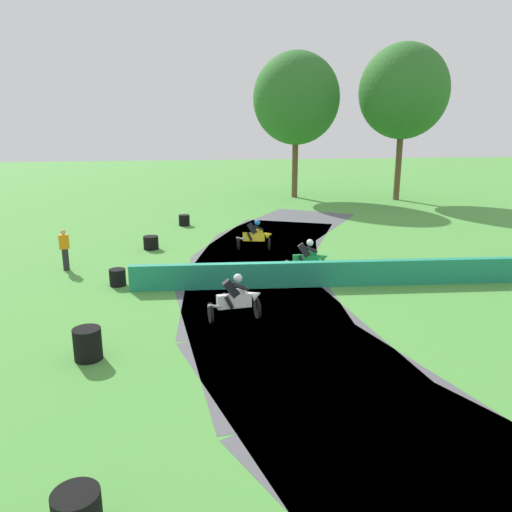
% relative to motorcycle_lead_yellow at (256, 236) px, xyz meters
% --- Properties ---
extents(ground_plane, '(120.00, 120.00, 0.00)m').
position_rel_motorcycle_lead_yellow_xyz_m(ground_plane, '(-0.72, -5.40, -0.64)').
color(ground_plane, '#4C933D').
extents(track_asphalt, '(10.97, 32.46, 0.01)m').
position_rel_motorcycle_lead_yellow_xyz_m(track_asphalt, '(0.62, -5.49, -0.63)').
color(track_asphalt, '#515156').
rests_on(track_asphalt, ground).
extents(safety_barrier, '(19.87, 1.52, 0.90)m').
position_rel_motorcycle_lead_yellow_xyz_m(safety_barrier, '(4.83, -5.74, -0.19)').
color(safety_barrier, '#1E8466').
rests_on(safety_barrier, ground).
extents(motorcycle_lead_yellow, '(1.72, 1.04, 1.43)m').
position_rel_motorcycle_lead_yellow_xyz_m(motorcycle_lead_yellow, '(0.00, 0.00, 0.00)').
color(motorcycle_lead_yellow, black).
rests_on(motorcycle_lead_yellow, ground).
extents(motorcycle_chase_green, '(1.71, 0.91, 1.42)m').
position_rel_motorcycle_lead_yellow_xyz_m(motorcycle_chase_green, '(1.42, -4.21, 0.02)').
color(motorcycle_chase_green, black).
rests_on(motorcycle_chase_green, ground).
extents(motorcycle_trailing_white, '(1.68, 0.84, 1.42)m').
position_rel_motorcycle_lead_yellow_xyz_m(motorcycle_trailing_white, '(-1.70, -8.25, 0.02)').
color(motorcycle_trailing_white, black).
rests_on(motorcycle_trailing_white, ground).
extents(tire_stack_near, '(0.60, 0.60, 0.60)m').
position_rel_motorcycle_lead_yellow_xyz_m(tire_stack_near, '(-3.22, 5.91, -0.34)').
color(tire_stack_near, black).
rests_on(tire_stack_near, ground).
extents(tire_stack_mid_a, '(0.68, 0.68, 0.60)m').
position_rel_motorcycle_lead_yellow_xyz_m(tire_stack_mid_a, '(-4.73, 0.71, -0.34)').
color(tire_stack_mid_a, black).
rests_on(tire_stack_mid_a, ground).
extents(tire_stack_mid_b, '(0.57, 0.57, 0.60)m').
position_rel_motorcycle_lead_yellow_xyz_m(tire_stack_mid_b, '(-5.57, -4.48, -0.34)').
color(tire_stack_mid_b, black).
rests_on(tire_stack_mid_b, ground).
extents(tire_stack_far, '(0.68, 0.68, 0.80)m').
position_rel_motorcycle_lead_yellow_xyz_m(tire_stack_far, '(-5.57, -10.28, -0.24)').
color(tire_stack_far, black).
rests_on(tire_stack_far, ground).
extents(track_marshal, '(0.34, 0.24, 1.63)m').
position_rel_motorcycle_lead_yellow_xyz_m(track_marshal, '(-7.82, -2.24, 0.18)').
color(track_marshal, '#232328').
rests_on(track_marshal, ground).
extents(tree_far_left, '(6.28, 6.28, 10.98)m').
position_rel_motorcycle_lead_yellow_xyz_m(tree_far_left, '(12.43, 13.47, 7.02)').
color(tree_far_left, brown).
rests_on(tree_far_left, ground).
extents(tree_far_right, '(6.35, 6.35, 10.60)m').
position_rel_motorcycle_lead_yellow_xyz_m(tree_far_right, '(5.19, 15.76, 6.61)').
color(tree_far_right, brown).
rests_on(tree_far_right, ground).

